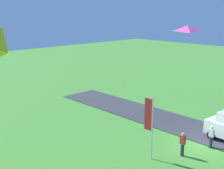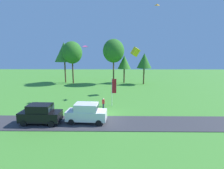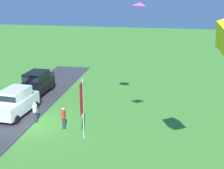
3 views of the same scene
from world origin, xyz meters
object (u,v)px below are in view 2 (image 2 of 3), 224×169
at_px(person_on_lawn, 97,110).
at_px(tree_far_left, 124,62).
at_px(tree_left_of_center, 144,61).
at_px(tree_right_of_center, 64,52).
at_px(car_suv_near_entrance, 40,113).
at_px(kite_diamond_high_left, 85,46).
at_px(person_watching_sky, 103,104).
at_px(flag_banner, 113,88).
at_px(tree_lone_near, 72,53).
at_px(tree_center_back, 114,51).
at_px(car_suv_by_flagpole, 87,112).
at_px(kite_diamond_low_drifter, 157,5).
at_px(kite_box_over_trees, 135,52).

relative_size(person_on_lawn, tree_far_left, 0.24).
bearing_deg(tree_left_of_center, tree_right_of_center, 174.24).
relative_size(car_suv_near_entrance, kite_diamond_high_left, 4.77).
xyz_separation_m(person_watching_sky, flag_banner, (1.44, 1.89, 1.92)).
height_order(tree_lone_near, tree_center_back, tree_center_back).
height_order(tree_right_of_center, tree_left_of_center, tree_right_of_center).
relative_size(flag_banner, kite_diamond_high_left, 4.52).
height_order(tree_far_left, kite_diamond_high_left, kite_diamond_high_left).
xyz_separation_m(person_on_lawn, tree_far_left, (4.88, 24.51, 4.58)).
bearing_deg(car_suv_near_entrance, tree_center_back, 72.35).
bearing_deg(car_suv_by_flagpole, kite_diamond_low_drifter, 51.83).
xyz_separation_m(tree_right_of_center, kite_diamond_high_left, (8.34, -17.09, 1.04)).
xyz_separation_m(car_suv_by_flagpole, kite_diamond_high_left, (-1.56, 9.89, 7.80)).
xyz_separation_m(person_watching_sky, kite_diamond_low_drifter, (9.12, 9.03, 15.49)).
bearing_deg(kite_diamond_low_drifter, tree_left_of_center, 90.19).
distance_m(tree_right_of_center, tree_left_of_center, 20.86).
xyz_separation_m(person_watching_sky, person_on_lawn, (-0.71, -2.59, 0.00)).
bearing_deg(tree_right_of_center, tree_center_back, -6.52).
xyz_separation_m(car_suv_by_flagpole, tree_center_back, (3.03, 25.50, 7.07)).
height_order(tree_far_left, kite_box_over_trees, kite_box_over_trees).
relative_size(person_watching_sky, kite_diamond_high_left, 1.75).
height_order(person_on_lawn, tree_left_of_center, tree_left_of_center).
xyz_separation_m(kite_diamond_high_left, kite_box_over_trees, (8.85, 5.13, -0.92)).
relative_size(person_on_lawn, tree_right_of_center, 0.16).
xyz_separation_m(tree_center_back, kite_box_over_trees, (4.26, -10.48, -0.18)).
bearing_deg(tree_lone_near, person_watching_sky, -66.33).
height_order(tree_right_of_center, kite_box_over_trees, tree_right_of_center).
bearing_deg(kite_box_over_trees, tree_far_left, 97.19).
relative_size(tree_right_of_center, kite_diamond_low_drifter, 10.58).
xyz_separation_m(person_watching_sky, kite_diamond_high_left, (-3.22, 5.20, 8.22)).
bearing_deg(tree_lone_near, tree_left_of_center, -2.32).
xyz_separation_m(flag_banner, kite_diamond_high_left, (-4.66, 3.31, 6.30)).
relative_size(tree_far_left, flag_banner, 1.63).
xyz_separation_m(kite_diamond_high_left, kite_diamond_low_drifter, (12.34, 3.83, 7.27)).
height_order(person_watching_sky, tree_center_back, tree_center_back).
relative_size(tree_center_back, tree_far_left, 1.57).
bearing_deg(tree_center_back, tree_right_of_center, 173.48).
relative_size(tree_lone_near, tree_far_left, 1.50).
bearing_deg(tree_far_left, car_suv_by_flagpole, -102.36).
height_order(person_on_lawn, flag_banner, flag_banner).
relative_size(tree_right_of_center, flag_banner, 2.40).
bearing_deg(flag_banner, tree_far_left, 82.23).
relative_size(tree_lone_near, kite_box_over_trees, 7.27).
bearing_deg(flag_banner, tree_left_of_center, 67.34).
bearing_deg(kite_box_over_trees, tree_lone_near, 144.37).
relative_size(tree_lone_near, flag_banner, 2.44).
xyz_separation_m(car_suv_by_flagpole, flag_banner, (3.10, 6.58, 1.50)).
height_order(tree_center_back, flag_banner, tree_center_back).
height_order(car_suv_near_entrance, person_watching_sky, car_suv_near_entrance).
xyz_separation_m(person_on_lawn, kite_box_over_trees, (6.34, 12.93, 7.30)).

